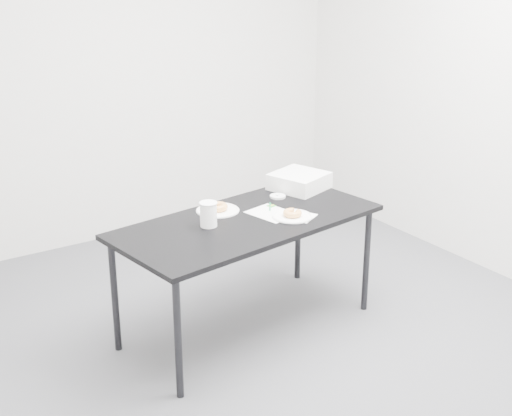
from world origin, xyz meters
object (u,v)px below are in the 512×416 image
table (247,228)px  coffee_cup (208,214)px  donut_near (292,213)px  bakery_box (299,181)px  plate_near (292,216)px  plate_far (218,211)px  donut_far (218,207)px  pen (270,207)px  scorecard (272,213)px

table → coffee_cup: 0.27m
donut_near → bakery_box: bearing=49.3°
coffee_cup → bakery_box: 0.85m
plate_near → bakery_box: (0.34, 0.40, 0.05)m
coffee_cup → bakery_box: bearing=17.1°
plate_far → donut_far: donut_far is taller
coffee_cup → bakery_box: (0.82, 0.25, -0.02)m
plate_near → donut_near: bearing=90.0°
table → donut_near: 0.28m
donut_near → plate_near: bearing=-90.0°
donut_near → coffee_cup: coffee_cup is taller
pen → bakery_box: bakery_box is taller
scorecard → plate_far: size_ratio=1.04×
table → pen: pen is taller
bakery_box → table: bearing=-172.7°
pen → donut_far: size_ratio=1.03×
plate_near → table: bearing=153.2°
donut_far → scorecard: bearing=-40.2°
pen → bakery_box: bearing=-27.3°
table → donut_far: bearing=101.3°
scorecard → pen: 0.10m
plate_far → table: bearing=-70.9°
plate_near → donut_near: size_ratio=2.13×
table → bakery_box: bearing=18.0°
table → donut_far: donut_far is taller
plate_far → bakery_box: bakery_box is taller
coffee_cup → plate_near: bearing=-17.4°
pen → plate_near: bearing=-141.5°
coffee_cup → bakery_box: coffee_cup is taller
donut_near → plate_far: bearing=133.1°
plate_far → pen: bearing=-22.2°
table → donut_far: (-0.07, 0.21, 0.08)m
plate_near → pen: bearing=93.8°
donut_far → coffee_cup: (-0.16, -0.18, 0.04)m
pen → donut_near: 0.21m
donut_far → coffee_cup: 0.25m
plate_near → donut_far: bearing=133.1°
plate_far → donut_near: bearing=-46.9°
bakery_box → plate_near: bearing=-149.2°
plate_far → coffee_cup: bearing=-132.3°
scorecard → donut_near: donut_near is taller
table → donut_near: bearing=-34.7°
donut_near → donut_far: size_ratio=0.91×
plate_far → coffee_cup: size_ratio=1.80×
pen → plate_far: pen is taller
table → plate_far: 0.23m
scorecard → plate_far: bearing=127.6°
scorecard → donut_near: (0.06, -0.12, 0.03)m
plate_far → donut_far: size_ratio=2.13×
table → plate_near: size_ratio=7.03×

